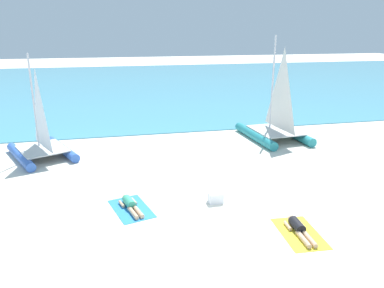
# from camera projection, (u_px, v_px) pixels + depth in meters

# --- Properties ---
(ground_plane) EXTENTS (120.00, 120.00, 0.00)m
(ground_plane) POSITION_uv_depth(u_px,v_px,m) (172.00, 138.00, 20.49)
(ground_plane) COLOR silver
(ocean_water) EXTENTS (120.00, 40.00, 0.05)m
(ocean_water) POSITION_uv_depth(u_px,v_px,m) (139.00, 84.00, 39.87)
(ocean_water) COLOR #4C9EB7
(ocean_water) RESTS_ON ground
(sailboat_teal) EXTENTS (2.99, 4.38, 5.45)m
(sailboat_teal) POSITION_uv_depth(u_px,v_px,m) (275.00, 124.00, 20.01)
(sailboat_teal) COLOR teal
(sailboat_teal) RESTS_ON ground
(sailboat_blue) EXTENTS (3.60, 4.26, 4.73)m
(sailboat_blue) POSITION_uv_depth(u_px,v_px,m) (41.00, 143.00, 17.17)
(sailboat_blue) COLOR blue
(sailboat_blue) RESTS_ON ground
(towel_left) EXTENTS (1.56, 2.12, 0.01)m
(towel_left) POSITION_uv_depth(u_px,v_px,m) (131.00, 209.00, 12.43)
(towel_left) COLOR #338CD8
(towel_left) RESTS_ON ground
(sunbather_left) EXTENTS (0.79, 1.55, 0.30)m
(sunbather_left) POSITION_uv_depth(u_px,v_px,m) (130.00, 204.00, 12.45)
(sunbather_left) COLOR #3FB28C
(sunbather_left) RESTS_ON towel_left
(towel_right) EXTENTS (1.21, 1.96, 0.01)m
(towel_right) POSITION_uv_depth(u_px,v_px,m) (299.00, 233.00, 10.94)
(towel_right) COLOR yellow
(towel_right) RESTS_ON ground
(sunbather_right) EXTENTS (0.57, 1.57, 0.30)m
(sunbather_right) POSITION_uv_depth(u_px,v_px,m) (299.00, 228.00, 10.97)
(sunbather_right) COLOR black
(sunbather_right) RESTS_ON towel_right
(cooler_box) EXTENTS (0.50, 0.36, 0.36)m
(cooler_box) POSITION_uv_depth(u_px,v_px,m) (216.00, 198.00, 12.84)
(cooler_box) COLOR white
(cooler_box) RESTS_ON ground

